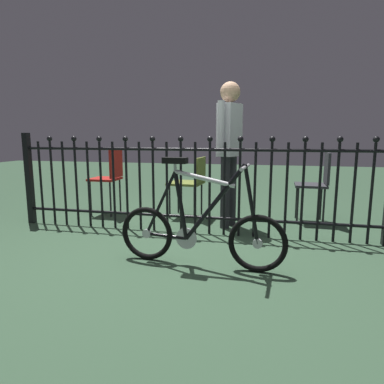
# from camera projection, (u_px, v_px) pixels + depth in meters

# --- Properties ---
(ground_plane) EXTENTS (20.00, 20.00, 0.00)m
(ground_plane) POSITION_uv_depth(u_px,v_px,m) (170.00, 254.00, 3.07)
(ground_plane) COLOR #314B35
(iron_fence) EXTENTS (4.10, 0.07, 1.11)m
(iron_fence) POSITION_uv_depth(u_px,v_px,m) (184.00, 182.00, 3.68)
(iron_fence) COLOR black
(iron_fence) RESTS_ON ground
(bicycle) EXTENTS (1.42, 0.40, 0.90)m
(bicycle) POSITION_uv_depth(u_px,v_px,m) (199.00, 230.00, 2.76)
(bicycle) COLOR black
(bicycle) RESTS_ON ground
(chair_charcoal) EXTENTS (0.39, 0.39, 0.88)m
(chair_charcoal) POSITION_uv_depth(u_px,v_px,m) (318.00, 180.00, 4.13)
(chair_charcoal) COLOR black
(chair_charcoal) RESTS_ON ground
(chair_olive) EXTENTS (0.46, 0.46, 0.80)m
(chair_olive) POSITION_uv_depth(u_px,v_px,m) (191.00, 180.00, 4.42)
(chair_olive) COLOR black
(chair_olive) RESTS_ON ground
(chair_red) EXTENTS (0.38, 0.37, 0.89)m
(chair_red) POSITION_uv_depth(u_px,v_px,m) (110.00, 175.00, 4.55)
(chair_red) COLOR black
(chair_red) RESTS_ON ground
(person_visitor) EXTENTS (0.28, 0.45, 1.68)m
(person_visitor) POSITION_uv_depth(u_px,v_px,m) (229.00, 142.00, 3.86)
(person_visitor) COLOR #2D2D33
(person_visitor) RESTS_ON ground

